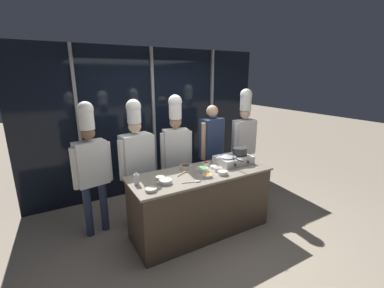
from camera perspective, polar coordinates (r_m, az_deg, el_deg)
The scene contains 24 objects.
ground_plane at distance 4.01m, azimuth 1.88°, elevation -18.50°, with size 24.00×24.00×0.00m, color gray.
window_wall_back at distance 4.98m, azimuth -8.65°, elevation 4.92°, with size 4.64×0.09×2.70m.
demo_counter at distance 3.78m, azimuth 1.94°, elevation -12.73°, with size 2.01×0.76×0.91m.
portable_stove at distance 3.98m, azimuth 9.18°, elevation -3.40°, with size 0.53×0.39×0.12m.
frying_pan at distance 3.88m, azimuth 7.87°, elevation -2.59°, with size 0.28×0.49×0.04m.
stock_pot at distance 4.02m, azimuth 10.60°, elevation -1.46°, with size 0.26×0.23×0.11m.
squeeze_bottle_clear at distance 3.25m, azimuth -12.26°, elevation -7.48°, with size 0.07×0.07×0.17m.
prep_bowl_soy_glaze at distance 3.71m, azimuth -1.42°, elevation -5.05°, with size 0.16×0.16×0.06m.
prep_bowl_onion at distance 3.25m, azimuth -5.95°, elevation -8.21°, with size 0.17×0.17×0.05m.
prep_bowl_scallions at distance 3.61m, azimuth 2.36°, elevation -5.61°, with size 0.16×0.16×0.05m.
prep_bowl_mushrooms at distance 3.64m, azimuth 5.76°, elevation -5.53°, with size 0.11×0.11×0.06m.
prep_bowl_carrots at distance 3.43m, azimuth 3.43°, elevation -7.02°, with size 0.13×0.13×0.04m.
prep_bowl_noodles at distance 3.07m, azimuth -9.11°, elevation -9.92°, with size 0.14×0.14×0.04m.
prep_bowl_rice at distance 3.75m, azimuth 4.77°, elevation -5.05°, with size 0.10×0.10×0.04m.
prep_bowl_chili_flakes at distance 3.85m, azimuth 3.13°, elevation -4.36°, with size 0.11×0.11×0.05m.
prep_bowl_shrimp at distance 3.39m, azimuth -7.12°, elevation -7.40°, with size 0.12×0.12×0.04m.
prep_bowl_chicken at distance 3.52m, azimuth 6.86°, elevation -6.32°, with size 0.14×0.14×0.05m.
serving_spoon_slotted at distance 3.56m, azimuth -1.85°, elevation -6.39°, with size 0.19×0.12×0.02m.
serving_spoon_solid at distance 3.28m, azimuth 0.73°, elevation -8.34°, with size 0.25×0.10×0.02m.
chef_head at distance 3.73m, azimuth -21.51°, elevation -3.63°, with size 0.53×0.28×1.90m.
chef_sous at distance 3.84m, azimuth -12.25°, elevation -2.44°, with size 0.57×0.30×1.90m.
chef_line at distance 4.08m, azimuth -3.59°, elevation -0.45°, with size 0.51×0.27×1.93m.
person_guest at distance 4.41m, azimuth 4.39°, elevation -0.12°, with size 0.52×0.28×1.74m.
chef_pastry at distance 4.81m, azimuth 11.50°, elevation 2.02°, with size 0.53×0.22×1.98m.
Camera 1 is at (-1.77, -2.82, 2.23)m, focal length 24.00 mm.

